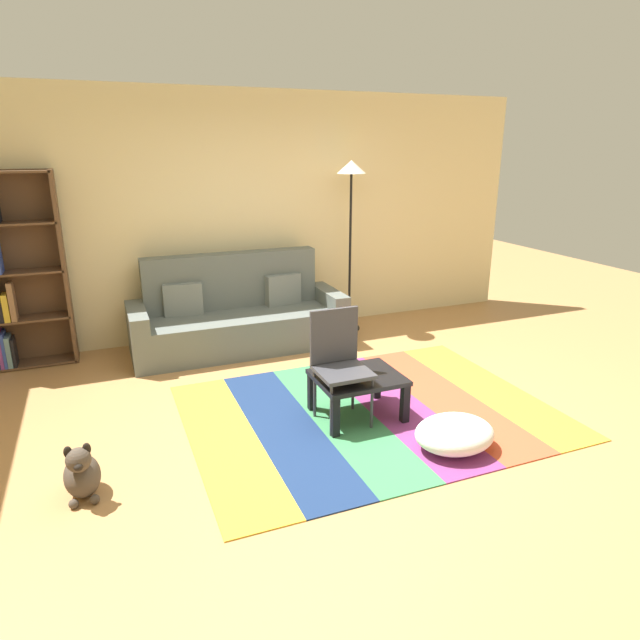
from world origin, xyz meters
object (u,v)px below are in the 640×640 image
dog (82,473)px  tv_remote (353,376)px  coffee_table (358,382)px  pouf (454,434)px  couch (238,317)px  folding_chair (339,357)px  bookshelf (1,274)px  standing_lamp (351,190)px

dog → tv_remote: size_ratio=2.65×
coffee_table → pouf: coffee_table is taller
couch → dog: couch is taller
coffee_table → folding_chair: 0.28m
dog → folding_chair: 1.97m
bookshelf → coffee_table: size_ratio=2.78×
coffee_table → dog: size_ratio=1.72×
coffee_table → standing_lamp: standing_lamp is taller
dog → folding_chair: folding_chair is taller
coffee_table → standing_lamp: 2.61m
bookshelf → standing_lamp: 3.65m
pouf → tv_remote: bearing=124.2°
coffee_table → folding_chair: bearing=170.1°
standing_lamp → folding_chair: standing_lamp is taller
pouf → standing_lamp: (0.46, 2.79, 1.50)m
dog → standing_lamp: (2.95, 2.38, 1.47)m
couch → dog: (-1.57, -2.28, -0.18)m
coffee_table → dog: bearing=-171.3°
bookshelf → folding_chair: 3.39m
pouf → dog: (-2.48, 0.42, 0.03)m
coffee_table → tv_remote: size_ratio=4.56×
coffee_table → dog: (-2.06, -0.32, -0.14)m
couch → folding_chair: size_ratio=2.51×
dog → pouf: bearing=-9.5°
dog → couch: bearing=55.4°
couch → coffee_table: couch is taller
couch → tv_remote: bearing=-77.8°
coffee_table → dog: dog is taller
couch → bookshelf: bearing=172.7°
couch → coffee_table: bearing=-76.1°
couch → bookshelf: 2.30m
bookshelf → coffee_table: bookshelf is taller
pouf → couch: bearing=108.7°
dog → tv_remote: dog is taller
coffee_table → pouf: 0.86m
pouf → standing_lamp: standing_lamp is taller
couch → dog: bearing=-124.6°
couch → coffee_table: size_ratio=3.31×
standing_lamp → tv_remote: (-0.95, -2.08, -1.26)m
pouf → standing_lamp: 3.21m
coffee_table → standing_lamp: bearing=66.7°
dog → folding_chair: (1.90, 0.34, 0.37)m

